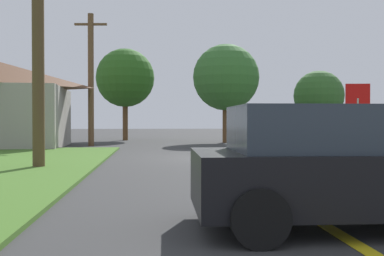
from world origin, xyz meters
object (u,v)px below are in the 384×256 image
oak_tree_right (226,78)px  car_behind_on_main_road (342,167)px  utility_pole_mid (91,78)px  oak_tree_left (319,96)px  pine_tree_center (125,78)px  utility_pole_near (38,16)px  stop_sign (358,106)px

oak_tree_right → car_behind_on_main_road: bearing=-95.5°
car_behind_on_main_road → utility_pole_mid: size_ratio=0.56×
oak_tree_left → pine_tree_center: bearing=168.5°
utility_pole_near → oak_tree_right: utility_pole_near is taller
stop_sign → car_behind_on_main_road: bearing=71.0°
oak_tree_left → oak_tree_right: 6.76m
oak_tree_left → car_behind_on_main_road: bearing=-109.9°
car_behind_on_main_road → utility_pole_near: utility_pole_near is taller
car_behind_on_main_road → pine_tree_center: bearing=100.6°
utility_pole_near → pine_tree_center: 19.15m
utility_pole_mid → oak_tree_right: (8.12, 3.22, 0.39)m
car_behind_on_main_road → oak_tree_left: (8.78, 24.23, 2.30)m
utility_pole_mid → oak_tree_left: 15.34m
car_behind_on_main_road → pine_tree_center: size_ratio=0.63×
car_behind_on_main_road → utility_pole_mid: utility_pole_mid is taller
car_behind_on_main_road → oak_tree_right: oak_tree_right is taller
car_behind_on_main_road → oak_tree_right: bearing=85.8°
stop_sign → utility_pole_near: (-10.39, -1.48, 2.56)m
oak_tree_right → stop_sign: bearing=-80.3°
pine_tree_center → oak_tree_right: 7.68m
utility_pole_near → pine_tree_center: (1.39, 19.10, -0.03)m
stop_sign → pine_tree_center: bearing=-55.8°
oak_tree_left → oak_tree_right: size_ratio=0.76×
utility_pole_near → utility_pole_mid: utility_pole_near is taller
utility_pole_near → utility_pole_mid: 12.06m
utility_pole_mid → pine_tree_center: utility_pole_mid is taller
oak_tree_left → oak_tree_right: bearing=-170.1°
car_behind_on_main_road → utility_pole_mid: 20.94m
utility_pole_near → utility_pole_mid: bearing=90.4°
stop_sign → utility_pole_mid: bearing=-38.1°
pine_tree_center → oak_tree_right: bearing=-30.0°
utility_pole_near → oak_tree_right: size_ratio=1.39×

